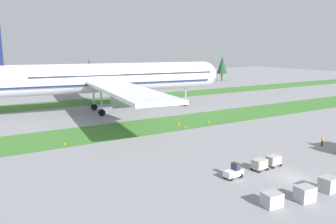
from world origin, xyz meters
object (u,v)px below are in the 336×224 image
at_px(taxiway_marker_0, 179,124).
at_px(taxiway_marker_2, 209,122).
at_px(uld_container_2, 328,184).
at_px(taxiway_marker_3, 185,127).
at_px(cargo_dolly_lead, 260,164).
at_px(uld_container_0, 272,199).
at_px(taxiway_marker_1, 65,143).
at_px(cargo_dolly_second, 273,160).
at_px(airliner, 106,78).
at_px(baggage_tug, 234,172).
at_px(uld_container_1, 305,194).
at_px(ground_crew_marshaller, 322,140).

bearing_deg(taxiway_marker_0, taxiway_marker_2, -12.22).
relative_size(uld_container_2, taxiway_marker_3, 2.90).
bearing_deg(cargo_dolly_lead, uld_container_2, -172.55).
distance_m(uld_container_0, taxiway_marker_1, 37.58).
xyz_separation_m(cargo_dolly_lead, cargo_dolly_second, (2.90, 0.15, 0.00)).
xyz_separation_m(cargo_dolly_lead, taxiway_marker_1, (-19.98, 26.81, -0.68)).
height_order(cargo_dolly_lead, uld_container_0, uld_container_0).
bearing_deg(uld_container_2, cargo_dolly_lead, 100.40).
height_order(cargo_dolly_second, uld_container_2, uld_container_2).
xyz_separation_m(airliner, baggage_tug, (-2.73, -52.16, -8.34)).
bearing_deg(cargo_dolly_second, taxiway_marker_3, -7.96).
relative_size(cargo_dolly_second, uld_container_0, 1.14).
height_order(cargo_dolly_second, uld_container_1, uld_container_1).
relative_size(uld_container_2, taxiway_marker_0, 2.89).
relative_size(taxiway_marker_0, taxiway_marker_3, 1.00).
bearing_deg(uld_container_2, uld_container_0, 175.00).
height_order(taxiway_marker_0, taxiway_marker_2, taxiway_marker_0).
bearing_deg(baggage_tug, taxiway_marker_1, 25.99).
height_order(uld_container_2, taxiway_marker_3, uld_container_2).
bearing_deg(taxiway_marker_3, uld_container_0, -109.46).
bearing_deg(taxiway_marker_3, ground_crew_marshaller, -60.69).
height_order(baggage_tug, uld_container_1, baggage_tug).
relative_size(cargo_dolly_second, taxiway_marker_2, 3.69).
height_order(uld_container_2, taxiway_marker_2, uld_container_2).
distance_m(uld_container_1, taxiway_marker_1, 40.10).
xyz_separation_m(uld_container_1, taxiway_marker_3, (8.08, 35.55, -0.51)).
distance_m(cargo_dolly_lead, taxiway_marker_0, 29.62).
bearing_deg(ground_crew_marshaller, cargo_dolly_second, -4.51).
height_order(ground_crew_marshaller, taxiway_marker_1, ground_crew_marshaller).
distance_m(uld_container_2, taxiway_marker_0, 38.53).
relative_size(ground_crew_marshaller, taxiway_marker_0, 2.52).
relative_size(uld_container_1, taxiway_marker_1, 4.22).
relative_size(baggage_tug, uld_container_1, 1.33).
bearing_deg(uld_container_0, uld_container_2, -5.00).
xyz_separation_m(airliner, uld_container_0, (-4.74, -60.36, -8.38)).
bearing_deg(airliner, uld_container_0, 2.37).
distance_m(ground_crew_marshaller, uld_container_0, 27.66).
bearing_deg(taxiway_marker_1, taxiway_marker_3, -1.65).
distance_m(airliner, ground_crew_marshaller, 53.75).
distance_m(cargo_dolly_second, taxiway_marker_1, 35.14).
height_order(cargo_dolly_lead, taxiway_marker_3, cargo_dolly_lead).
bearing_deg(taxiway_marker_3, cargo_dolly_second, -95.02).
bearing_deg(taxiway_marker_2, cargo_dolly_lead, -114.70).
relative_size(cargo_dolly_second, uld_container_1, 1.14).
xyz_separation_m(baggage_tug, cargo_dolly_lead, (5.02, 0.26, 0.10)).
xyz_separation_m(ground_crew_marshaller, taxiway_marker_0, (-12.75, 26.22, -0.60)).
bearing_deg(baggage_tug, airliner, -5.94).
distance_m(cargo_dolly_lead, uld_container_1, 9.90).
distance_m(airliner, cargo_dolly_second, 52.66).
bearing_deg(uld_container_0, taxiway_marker_3, 70.54).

